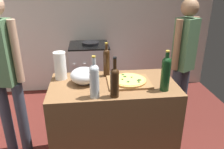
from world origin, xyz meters
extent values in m
cube|color=#511E19|center=(0.00, 1.21, -0.01)|extent=(4.16, 3.02, 0.02)
cube|color=beige|center=(0.00, 2.47, 1.30)|extent=(4.16, 0.10, 2.60)
cube|color=brown|center=(0.19, 0.63, 0.45)|extent=(1.19, 0.65, 0.90)
cube|color=olive|center=(0.34, 0.62, 0.91)|extent=(0.40, 0.32, 0.02)
cylinder|color=tan|center=(0.34, 0.62, 0.93)|extent=(0.32, 0.32, 0.02)
cylinder|color=#EAC660|center=(0.34, 0.62, 0.94)|extent=(0.29, 0.29, 0.00)
cylinder|color=#335926|center=(0.37, 0.66, 0.95)|extent=(0.02, 0.02, 0.01)
cylinder|color=#335926|center=(0.32, 0.56, 0.95)|extent=(0.03, 0.03, 0.01)
cylinder|color=#335926|center=(0.30, 0.73, 0.95)|extent=(0.03, 0.03, 0.01)
cylinder|color=#335926|center=(0.41, 0.54, 0.95)|extent=(0.02, 0.02, 0.01)
cylinder|color=#335926|center=(0.43, 0.58, 0.95)|extent=(0.03, 0.03, 0.01)
cylinder|color=#335926|center=(0.27, 0.62, 0.95)|extent=(0.02, 0.02, 0.01)
cylinder|color=#335926|center=(0.31, 0.68, 0.95)|extent=(0.03, 0.03, 0.01)
cylinder|color=#335926|center=(0.42, 0.58, 0.95)|extent=(0.03, 0.03, 0.01)
cylinder|color=#B2B2B7|center=(-0.09, 0.66, 0.91)|extent=(0.11, 0.11, 0.01)
ellipsoid|color=silver|center=(-0.09, 0.66, 0.98)|extent=(0.25, 0.25, 0.15)
cylinder|color=white|center=(-0.31, 0.80, 1.04)|extent=(0.11, 0.11, 0.27)
cylinder|color=#997551|center=(-0.31, 0.80, 1.04)|extent=(0.03, 0.03, 0.28)
cylinder|color=#331E0F|center=(0.14, 0.82, 1.03)|extent=(0.06, 0.06, 0.25)
sphere|color=#331E0F|center=(0.14, 0.82, 1.15)|extent=(0.06, 0.06, 0.06)
cylinder|color=#331E0F|center=(0.14, 0.82, 1.20)|extent=(0.03, 0.03, 0.07)
cylinder|color=gold|center=(0.14, 0.82, 1.24)|extent=(0.03, 0.03, 0.01)
cylinder|color=silver|center=(0.01, 0.38, 1.03)|extent=(0.08, 0.08, 0.25)
sphere|color=silver|center=(0.01, 0.38, 1.15)|extent=(0.08, 0.08, 0.08)
cylinder|color=silver|center=(0.01, 0.38, 1.21)|extent=(0.03, 0.03, 0.08)
cylinder|color=gold|center=(0.01, 0.38, 1.26)|extent=(0.03, 0.03, 0.01)
cylinder|color=#143819|center=(0.62, 0.44, 1.04)|extent=(0.08, 0.08, 0.27)
sphere|color=#143819|center=(0.62, 0.44, 1.17)|extent=(0.08, 0.08, 0.08)
cylinder|color=#143819|center=(0.62, 0.44, 1.22)|extent=(0.03, 0.03, 0.06)
cylinder|color=gold|center=(0.62, 0.44, 1.26)|extent=(0.03, 0.03, 0.01)
cylinder|color=#331E0F|center=(0.17, 0.37, 1.01)|extent=(0.07, 0.07, 0.22)
sphere|color=#331E0F|center=(0.17, 0.37, 1.12)|extent=(0.07, 0.07, 0.07)
cylinder|color=#331E0F|center=(0.17, 0.37, 1.19)|extent=(0.03, 0.03, 0.10)
cylinder|color=black|center=(0.17, 0.37, 1.24)|extent=(0.03, 0.03, 0.01)
cube|color=#B7B7BC|center=(-0.01, 2.07, 0.44)|extent=(0.60, 0.55, 0.88)
cube|color=black|center=(-0.01, 2.07, 0.89)|extent=(0.60, 0.55, 0.02)
cylinder|color=silver|center=(-0.24, 1.78, 0.69)|extent=(0.04, 0.02, 0.04)
cylinder|color=silver|center=(-0.09, 1.78, 0.69)|extent=(0.04, 0.02, 0.04)
cylinder|color=silver|center=(0.06, 1.78, 0.69)|extent=(0.04, 0.02, 0.04)
cylinder|color=silver|center=(0.21, 1.78, 0.69)|extent=(0.04, 0.02, 0.04)
cylinder|color=black|center=(0.01, 2.07, 0.92)|extent=(0.26, 0.26, 0.04)
cylinder|color=#383D4C|center=(-0.94, 0.89, 0.42)|extent=(0.11, 0.11, 0.85)
cylinder|color=#383D4C|center=(-0.76, 0.85, 0.42)|extent=(0.11, 0.11, 0.85)
cube|color=#4C724C|center=(-0.85, 0.87, 1.16)|extent=(0.25, 0.24, 0.64)
cylinder|color=tan|center=(-0.71, 0.83, 1.18)|extent=(0.08, 0.08, 0.60)
cylinder|color=#383D4C|center=(1.16, 1.19, 0.40)|extent=(0.11, 0.11, 0.81)
cylinder|color=#383D4C|center=(1.02, 1.11, 0.40)|extent=(0.11, 0.11, 0.81)
cube|color=#4C724C|center=(1.09, 1.15, 1.11)|extent=(0.28, 0.28, 0.61)
cylinder|color=#936B4C|center=(1.22, 1.22, 1.13)|extent=(0.08, 0.08, 0.58)
cylinder|color=#936B4C|center=(0.96, 1.07, 1.13)|extent=(0.08, 0.08, 0.58)
sphere|color=#936B4C|center=(1.09, 1.15, 1.53)|extent=(0.20, 0.20, 0.20)
camera|label=1|loc=(-0.04, -1.27, 1.79)|focal=35.87mm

